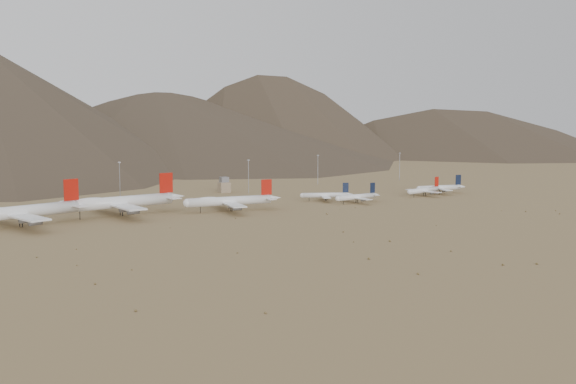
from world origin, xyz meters
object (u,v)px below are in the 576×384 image
widebody_west (19,212)px  widebody_east (230,201)px  widebody_centre (119,202)px  narrowbody_b (357,197)px  narrowbody_a (326,195)px  control_tower (224,186)px

widebody_west → widebody_east: size_ratio=1.20×
widebody_centre → narrowbody_b: size_ratio=2.04×
widebody_west → narrowbody_b: bearing=-18.8°
narrowbody_a → narrowbody_b: 22.85m
widebody_west → narrowbody_b: (213.28, -1.92, -3.92)m
widebody_centre → control_tower: size_ratio=6.65×
narrowbody_a → control_tower: bearing=138.6°
widebody_east → control_tower: widebody_east is taller
widebody_west → narrowbody_a: bearing=-13.6°
control_tower → widebody_centre: bearing=-140.4°
widebody_west → widebody_east: bearing=-17.3°
narrowbody_a → control_tower: 92.28m
narrowbody_b → control_tower: 114.95m
widebody_centre → control_tower: 129.80m
narrowbody_a → control_tower: narrowbody_a is taller
narrowbody_b → control_tower: bearing=111.6°
widebody_centre → widebody_east: (64.94, -13.17, -1.70)m
widebody_east → control_tower: (35.02, 95.92, -1.21)m
widebody_east → narrowbody_a: widebody_east is taller
control_tower → widebody_west: bearing=-147.9°
widebody_east → widebody_centre: bearing=173.8°
widebody_east → narrowbody_b: size_ratio=1.62×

